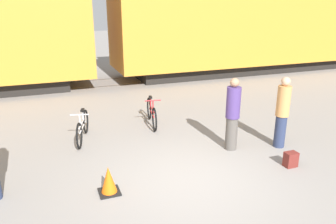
{
  "coord_description": "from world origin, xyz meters",
  "views": [
    {
      "loc": [
        -2.49,
        -5.4,
        3.46
      ],
      "look_at": [
        0.03,
        1.26,
        1.1
      ],
      "focal_mm": 35.0,
      "sensor_mm": 36.0,
      "label": 1
    }
  ],
  "objects_px": {
    "person_in_tan": "(282,112)",
    "person_in_purple": "(233,114)",
    "traffic_cone": "(109,181)",
    "bicycle_maroon": "(152,113)",
    "bicycle_silver": "(83,127)",
    "backpack": "(291,159)",
    "freight_train": "(101,18)"
  },
  "relations": [
    {
      "from": "person_in_tan",
      "to": "backpack",
      "type": "xyz_separation_m",
      "value": [
        -0.47,
        -0.98,
        -0.74
      ]
    },
    {
      "from": "freight_train",
      "to": "bicycle_silver",
      "type": "height_order",
      "value": "freight_train"
    },
    {
      "from": "bicycle_silver",
      "to": "freight_train",
      "type": "bearing_deg",
      "value": 74.85
    },
    {
      "from": "person_in_tan",
      "to": "traffic_cone",
      "type": "distance_m",
      "value": 4.55
    },
    {
      "from": "person_in_purple",
      "to": "traffic_cone",
      "type": "relative_size",
      "value": 3.29
    },
    {
      "from": "person_in_purple",
      "to": "backpack",
      "type": "distance_m",
      "value": 1.67
    },
    {
      "from": "bicycle_maroon",
      "to": "person_in_purple",
      "type": "height_order",
      "value": "person_in_purple"
    },
    {
      "from": "bicycle_maroon",
      "to": "person_in_tan",
      "type": "distance_m",
      "value": 3.71
    },
    {
      "from": "person_in_tan",
      "to": "person_in_purple",
      "type": "distance_m",
      "value": 1.26
    },
    {
      "from": "person_in_tan",
      "to": "person_in_purple",
      "type": "bearing_deg",
      "value": -161.98
    },
    {
      "from": "freight_train",
      "to": "bicycle_maroon",
      "type": "height_order",
      "value": "freight_train"
    },
    {
      "from": "freight_train",
      "to": "bicycle_silver",
      "type": "relative_size",
      "value": 33.93
    },
    {
      "from": "bicycle_maroon",
      "to": "backpack",
      "type": "distance_m",
      "value": 4.19
    },
    {
      "from": "freight_train",
      "to": "traffic_cone",
      "type": "bearing_deg",
      "value": -99.82
    },
    {
      "from": "bicycle_maroon",
      "to": "traffic_cone",
      "type": "xyz_separation_m",
      "value": [
        -1.93,
        -3.28,
        -0.11
      ]
    },
    {
      "from": "person_in_tan",
      "to": "backpack",
      "type": "bearing_deg",
      "value": -83.31
    },
    {
      "from": "freight_train",
      "to": "bicycle_maroon",
      "type": "distance_m",
      "value": 6.49
    },
    {
      "from": "person_in_tan",
      "to": "person_in_purple",
      "type": "relative_size",
      "value": 1.0
    },
    {
      "from": "bicycle_silver",
      "to": "traffic_cone",
      "type": "xyz_separation_m",
      "value": [
        0.14,
        -2.81,
        -0.1
      ]
    },
    {
      "from": "person_in_purple",
      "to": "person_in_tan",
      "type": "bearing_deg",
      "value": -132.49
    },
    {
      "from": "person_in_purple",
      "to": "backpack",
      "type": "xyz_separation_m",
      "value": [
        0.76,
        -1.29,
        -0.74
      ]
    },
    {
      "from": "freight_train",
      "to": "person_in_tan",
      "type": "bearing_deg",
      "value": -71.66
    },
    {
      "from": "freight_train",
      "to": "traffic_cone",
      "type": "distance_m",
      "value": 9.75
    },
    {
      "from": "person_in_purple",
      "to": "traffic_cone",
      "type": "xyz_separation_m",
      "value": [
        -3.24,
        -0.93,
        -0.66
      ]
    },
    {
      "from": "bicycle_silver",
      "to": "traffic_cone",
      "type": "relative_size",
      "value": 3.03
    },
    {
      "from": "bicycle_maroon",
      "to": "freight_train",
      "type": "bearing_deg",
      "value": 93.13
    },
    {
      "from": "person_in_purple",
      "to": "bicycle_maroon",
      "type": "bearing_deg",
      "value": 0.75
    },
    {
      "from": "freight_train",
      "to": "bicycle_maroon",
      "type": "relative_size",
      "value": 32.63
    },
    {
      "from": "bicycle_silver",
      "to": "person_in_tan",
      "type": "distance_m",
      "value": 5.13
    },
    {
      "from": "person_in_tan",
      "to": "traffic_cone",
      "type": "bearing_deg",
      "value": -139.95
    },
    {
      "from": "backpack",
      "to": "traffic_cone",
      "type": "xyz_separation_m",
      "value": [
        -3.99,
        0.36,
        0.08
      ]
    },
    {
      "from": "bicycle_silver",
      "to": "person_in_purple",
      "type": "distance_m",
      "value": 3.91
    }
  ]
}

